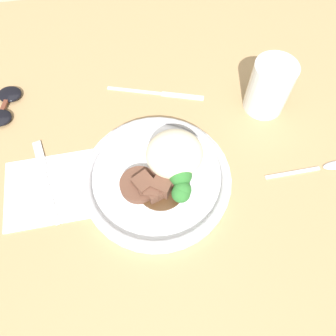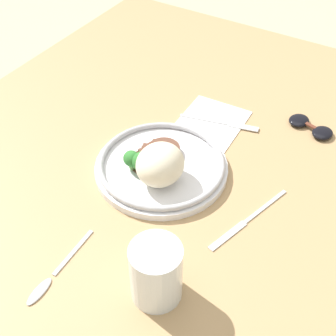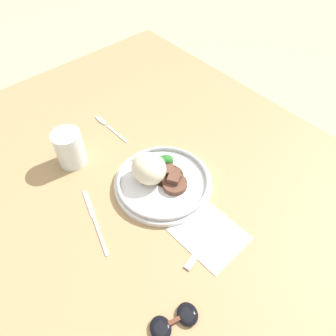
# 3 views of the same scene
# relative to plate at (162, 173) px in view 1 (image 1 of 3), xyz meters

# --- Properties ---
(ground_plane) EXTENTS (8.00, 8.00, 0.00)m
(ground_plane) POSITION_rel_plate_xyz_m (0.02, 0.02, -0.07)
(ground_plane) COLOR tan
(dining_table) EXTENTS (1.39, 1.10, 0.04)m
(dining_table) POSITION_rel_plate_xyz_m (0.02, 0.02, -0.05)
(dining_table) COLOR tan
(dining_table) RESTS_ON ground
(napkin) EXTENTS (0.17, 0.15, 0.00)m
(napkin) POSITION_rel_plate_xyz_m (-0.20, 0.01, -0.02)
(napkin) COLOR white
(napkin) RESTS_ON dining_table
(plate) EXTENTS (0.27, 0.27, 0.09)m
(plate) POSITION_rel_plate_xyz_m (0.00, 0.00, 0.00)
(plate) COLOR white
(plate) RESTS_ON dining_table
(juice_glass) EXTENTS (0.08, 0.08, 0.11)m
(juice_glass) POSITION_rel_plate_xyz_m (0.23, 0.14, 0.02)
(juice_glass) COLOR #F4AD19
(juice_glass) RESTS_ON dining_table
(fork) EXTENTS (0.05, 0.18, 0.00)m
(fork) POSITION_rel_plate_xyz_m (-0.21, 0.05, -0.02)
(fork) COLOR silver
(fork) RESTS_ON napkin
(knife) EXTENTS (0.20, 0.07, 0.00)m
(knife) POSITION_rel_plate_xyz_m (0.02, 0.20, -0.02)
(knife) COLOR silver
(knife) RESTS_ON dining_table
(spoon) EXTENTS (0.17, 0.02, 0.01)m
(spoon) POSITION_rel_plate_xyz_m (0.31, -0.02, -0.02)
(spoon) COLOR silver
(spoon) RESTS_ON dining_table
(sunglasses) EXTENTS (0.08, 0.11, 0.02)m
(sunglasses) POSITION_rel_plate_xyz_m (-0.29, 0.21, -0.02)
(sunglasses) COLOR black
(sunglasses) RESTS_ON dining_table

